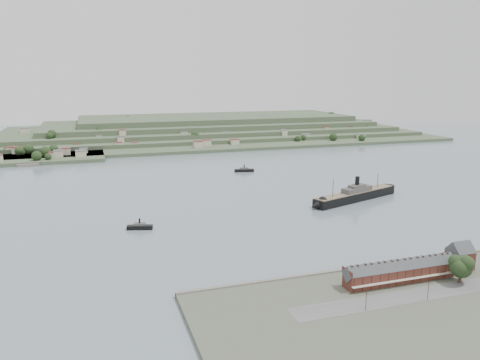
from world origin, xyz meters
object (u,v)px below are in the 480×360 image
object	(u,v)px
steamship	(353,196)
fig_tree	(462,266)
gabled_building	(460,256)
terrace_row	(400,271)
tugboat	(140,227)

from	to	relation	value
steamship	fig_tree	xyz separation A→B (m)	(-34.86, -148.81, 6.29)
gabled_building	steamship	bearing A→B (deg)	80.44
gabled_building	fig_tree	size ratio (longest dim) A/B	1.02
terrace_row	steamship	bearing A→B (deg)	66.51
terrace_row	fig_tree	size ratio (longest dim) A/B	4.02
steamship	gabled_building	bearing A→B (deg)	-99.56
terrace_row	tugboat	world-z (taller)	terrace_row
gabled_building	tugboat	distance (m)	182.91
tugboat	fig_tree	distance (m)	183.59
steamship	fig_tree	size ratio (longest dim) A/B	6.54
steamship	terrace_row	bearing A→B (deg)	-113.49
gabled_building	tugboat	xyz separation A→B (m)	(-141.86, 115.28, -6.44)
terrace_row	fig_tree	xyz separation A→B (m)	(25.27, -10.41, 3.60)
terrace_row	gabled_building	distance (m)	37.74
terrace_row	steamship	xyz separation A→B (m)	(60.14, 138.40, -2.70)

